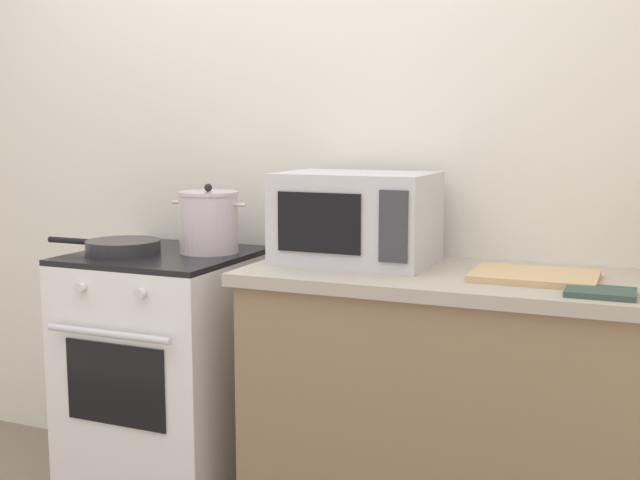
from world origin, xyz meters
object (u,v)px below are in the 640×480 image
oven_mitt (600,292)px  microwave (357,218)px  cutting_board (534,276)px  frying_pan (122,247)px  stock_pot (209,222)px  stove (167,376)px

oven_mitt → microwave: bearing=163.1°
cutting_board → oven_mitt: 0.25m
frying_pan → cutting_board: frying_pan is taller
frying_pan → microwave: microwave is taller
microwave → stock_pot: bearing=-179.1°
frying_pan → stock_pot: bearing=29.5°
microwave → cutting_board: size_ratio=1.39×
stock_pot → microwave: size_ratio=0.60×
frying_pan → cutting_board: (1.42, 0.08, -0.02)m
stove → frying_pan: bearing=-145.8°
stock_pot → frying_pan: (-0.27, -0.15, -0.09)m
stock_pot → microwave: microwave is taller
stock_pot → frying_pan: stock_pot is taller
cutting_board → stove: bearing=-180.0°
cutting_board → oven_mitt: size_ratio=2.00×
oven_mitt → stock_pot: bearing=170.3°
stove → oven_mitt: (1.50, -0.16, 0.47)m
stock_pot → cutting_board: 1.16m
frying_pan → cutting_board: 1.43m
cutting_board → frying_pan: bearing=-176.7°
stove → microwave: microwave is taller
stove → microwave: 0.94m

